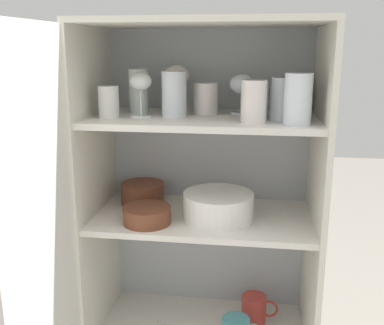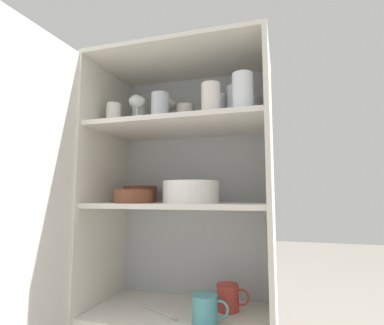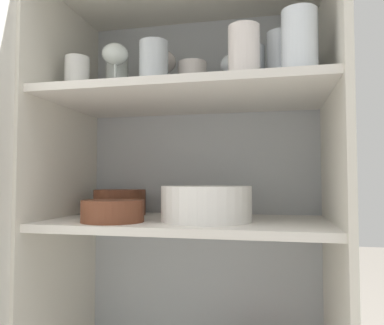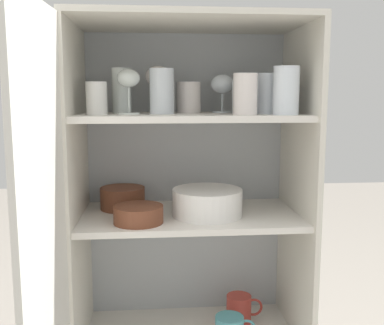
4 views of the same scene
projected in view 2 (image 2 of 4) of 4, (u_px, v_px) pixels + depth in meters
The scene contains 26 objects.
cupboard_back_panel at pixel (194, 207), 1.46m from camera, with size 0.76×0.02×1.29m, color #B2B7BC.
cupboard_side_left at pixel (104, 208), 1.37m from camera, with size 0.02×0.43×1.29m, color silver.
cupboard_side_right at pixel (272, 210), 1.16m from camera, with size 0.02×0.43×1.29m, color silver.
cupboard_top_panel at pixel (181, 61), 1.34m from camera, with size 0.76×0.43×0.02m, color silver.
shelf_board_lower at pixel (180, 314), 1.22m from camera, with size 0.73×0.39×0.02m, color silver.
shelf_board_middle at pixel (181, 205), 1.27m from camera, with size 0.73×0.39×0.02m, color silver.
shelf_board_upper at pixel (181, 127), 1.31m from camera, with size 0.73×0.39×0.02m, color silver.
cupboard_door at pixel (30, 213), 0.99m from camera, with size 0.04×0.38×1.29m.
tumbler_glass_0 at pixel (243, 93), 1.12m from camera, with size 0.08×0.08×0.15m.
tumbler_glass_1 at pixel (236, 102), 1.20m from camera, with size 0.07×0.07×0.13m.
tumbler_glass_2 at pixel (114, 115), 1.33m from camera, with size 0.07×0.07×0.10m.
tumbler_glass_3 at pixel (139, 115), 1.42m from camera, with size 0.06×0.06×0.15m.
tumbler_glass_4 at pixel (253, 112), 1.35m from camera, with size 0.07×0.07×0.13m.
tumbler_glass_5 at pixel (219, 108), 1.25m from camera, with size 0.07×0.07×0.11m.
tumbler_glass_6 at pixel (184, 117), 1.37m from camera, with size 0.08×0.08×0.10m.
tumbler_glass_7 at pixel (160, 109), 1.32m from camera, with size 0.08×0.08×0.14m.
tumbler_glass_8 at pixel (211, 100), 1.16m from camera, with size 0.08×0.08×0.13m.
wine_glass_0 at pixel (212, 107), 1.36m from camera, with size 0.08×0.08×0.13m.
wine_glass_1 at pixel (167, 106), 1.44m from camera, with size 0.09×0.09×0.16m.
wine_glass_2 at pixel (137, 104), 1.34m from camera, with size 0.07×0.07×0.14m.
plate_stack_white at pixel (191, 192), 1.23m from camera, with size 0.23×0.23×0.09m.
mixing_bowl_large at pixel (140, 193), 1.42m from camera, with size 0.16×0.16×0.08m.
serving_bowl_small at pixel (133, 196), 1.23m from camera, with size 0.16×0.16×0.05m.
coffee_mug_primary at pixel (205, 309), 1.11m from camera, with size 0.14×0.10×0.10m.
coffee_mug_extra_1 at pixel (228, 297), 1.23m from camera, with size 0.14×0.09×0.10m.
serving_spoon at pixel (162, 313), 1.18m from camera, with size 0.20×0.10×0.01m.
Camera 2 is at (0.41, -1.02, 0.70)m, focal length 28.00 mm.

